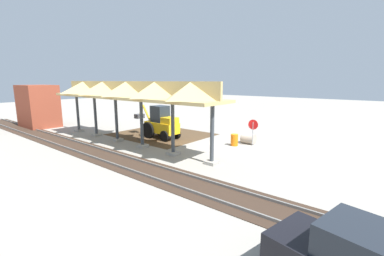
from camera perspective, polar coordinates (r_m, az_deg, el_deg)
name	(u,v)px	position (r m, az deg, el deg)	size (l,w,h in m)	color
ground_plane	(233,146)	(19.92, 9.09, -4.01)	(120.00, 120.00, 0.00)	gray
dirt_work_zone	(161,134)	(24.06, -6.80, -1.42)	(8.35, 7.00, 0.01)	#4C3823
platform_canopy	(127,91)	(20.42, -14.24, 7.98)	(17.09, 3.20, 4.90)	#9E998E
rail_tracks	(160,174)	(14.06, -7.20, -10.07)	(60.00, 2.58, 0.15)	slate
stop_sign	(253,127)	(19.72, 13.40, 0.13)	(0.76, 0.09, 2.09)	gray
backhoe	(161,124)	(22.36, -6.99, 0.97)	(5.09, 1.82, 2.82)	#EAB214
dirt_mound	(161,131)	(25.62, -6.91, -0.69)	(4.77, 4.77, 1.61)	#4C3823
concrete_pipe	(248,139)	(20.85, 12.39, -2.31)	(1.07, 0.84, 0.82)	#9E9384
brick_utility_building	(38,106)	(32.32, -30.98, 4.21)	(4.25, 2.98, 4.47)	brown
traffic_barrel	(234,140)	(19.99, 9.39, -2.63)	(0.56, 0.56, 0.90)	orange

